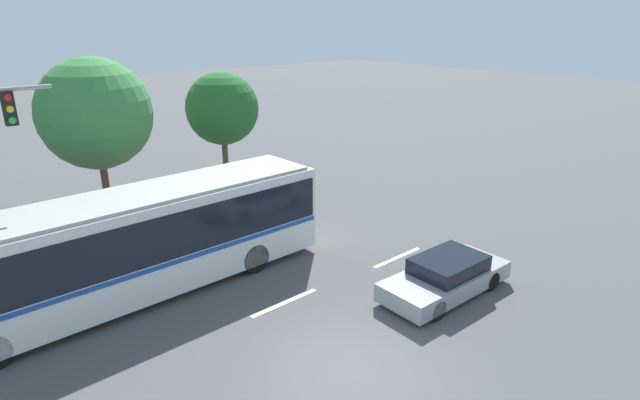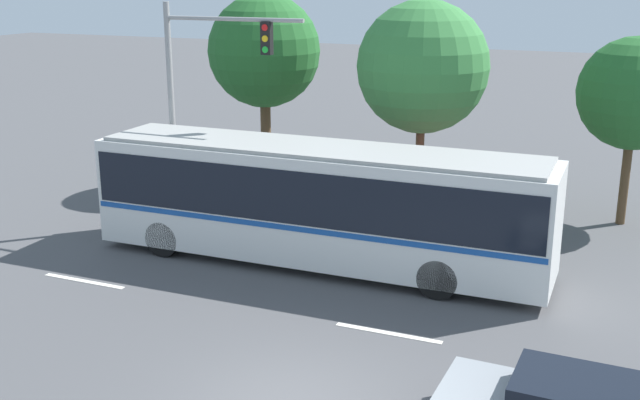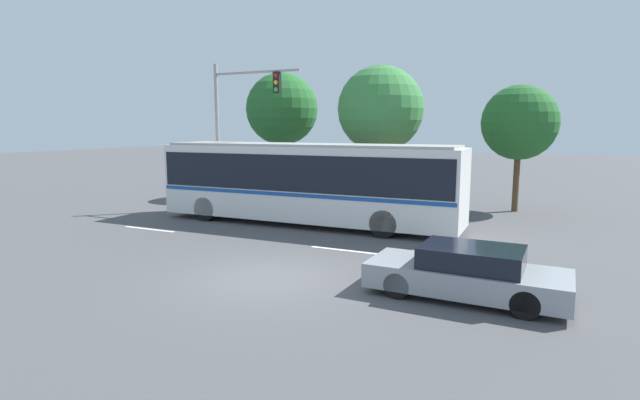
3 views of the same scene
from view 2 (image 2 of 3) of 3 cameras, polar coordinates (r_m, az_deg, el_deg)
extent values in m
cube|color=silver|center=(20.51, -0.15, -0.24)|extent=(12.27, 2.56, 2.87)
cube|color=black|center=(20.38, -0.15, 1.00)|extent=(12.02, 2.59, 1.38)
cube|color=#194C9E|center=(20.61, -0.15, -1.16)|extent=(12.14, 2.59, 0.14)
cube|color=black|center=(23.39, -14.21, 2.20)|extent=(0.08, 2.09, 1.61)
cube|color=#9D9D99|center=(20.14, -0.15, 3.81)|extent=(11.77, 2.36, 0.10)
cylinder|color=black|center=(21.86, -11.39, -2.78)|extent=(1.00, 0.31, 1.00)
cylinder|color=black|center=(23.58, -8.52, -1.22)|extent=(1.00, 0.31, 1.00)
cylinder|color=black|center=(18.90, 8.63, -5.72)|extent=(1.00, 0.31, 1.00)
cylinder|color=black|center=(20.87, 10.07, -3.63)|extent=(1.00, 0.31, 1.00)
cube|color=black|center=(13.66, 18.68, -13.36)|extent=(2.26, 1.63, 0.47)
cylinder|color=black|center=(14.81, 12.98, -13.35)|extent=(0.61, 0.24, 0.60)
cylinder|color=gray|center=(24.02, -10.78, 6.04)|extent=(0.18, 0.18, 6.73)
cylinder|color=gray|center=(22.55, -6.41, 13.03)|extent=(4.37, 0.12, 0.12)
cube|color=black|center=(22.09, -3.92, 11.73)|extent=(0.30, 0.22, 0.90)
cylinder|color=red|center=(21.96, -4.08, 12.48)|extent=(0.18, 0.02, 0.18)
cylinder|color=yellow|center=(21.98, -4.06, 11.70)|extent=(0.18, 0.02, 0.18)
cylinder|color=green|center=(22.01, -4.04, 10.93)|extent=(0.18, 0.02, 0.18)
cube|color=#286028|center=(24.14, 5.48, -0.93)|extent=(8.21, 1.54, 0.81)
cube|color=#CC3351|center=(23.95, 5.52, 0.58)|extent=(8.04, 1.46, 0.51)
cylinder|color=brown|center=(28.52, -3.98, 4.52)|extent=(0.37, 0.37, 3.44)
sphere|color=#236028|center=(28.05, -4.11, 10.84)|extent=(3.99, 3.99, 3.99)
cylinder|color=brown|center=(25.16, 7.28, 2.60)|extent=(0.27, 0.27, 3.25)
sphere|color=#387F3D|center=(24.62, 7.54, 9.64)|extent=(4.12, 4.12, 4.12)
cylinder|color=brown|center=(25.70, 21.43, 1.43)|extent=(0.27, 0.27, 2.86)
sphere|color=#236028|center=(25.20, 22.05, 7.26)|extent=(3.39, 3.39, 3.39)
cube|color=silver|center=(20.74, -16.89, -5.70)|extent=(2.40, 0.16, 0.01)
cube|color=silver|center=(16.40, 21.68, -12.25)|extent=(2.40, 0.16, 0.01)
cube|color=silver|center=(17.20, 5.03, -9.68)|extent=(2.40, 0.16, 0.01)
camera|label=1|loc=(13.28, -51.28, 12.65)|focal=28.76mm
camera|label=3|loc=(3.92, 43.16, -61.43)|focal=27.50mm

